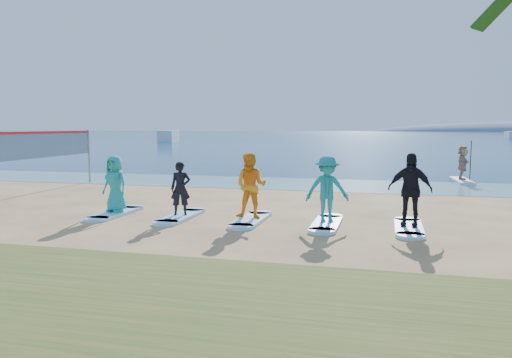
% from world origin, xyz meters
% --- Properties ---
extents(ground, '(600.00, 600.00, 0.00)m').
position_xyz_m(ground, '(0.00, 0.00, 0.00)').
color(ground, tan).
rests_on(ground, ground).
extents(shallow_water, '(600.00, 600.00, 0.00)m').
position_xyz_m(shallow_water, '(0.00, 10.50, 0.01)').
color(shallow_water, teal).
rests_on(shallow_water, ground).
extents(ocean, '(600.00, 600.00, 0.00)m').
position_xyz_m(ocean, '(0.00, 160.00, 0.01)').
color(ocean, navy).
rests_on(ocean, ground).
extents(volleyball_net, '(0.79, 9.06, 2.50)m').
position_xyz_m(volleyball_net, '(-9.04, 4.30, 1.90)').
color(volleyball_net, gray).
rests_on(volleyball_net, ground).
extents(paddleboard, '(0.85, 3.03, 0.12)m').
position_xyz_m(paddleboard, '(8.01, 13.41, 0.06)').
color(paddleboard, silver).
rests_on(paddleboard, ground).
extents(paddleboarder, '(0.60, 1.54, 1.63)m').
position_xyz_m(paddleboarder, '(8.01, 13.41, 0.93)').
color(paddleboarder, tan).
rests_on(paddleboarder, paddleboard).
extents(boat_offshore_a, '(4.19, 7.74, 2.01)m').
position_xyz_m(boat_offshore_a, '(-33.24, 69.67, 0.00)').
color(boat_offshore_a, silver).
rests_on(boat_offshore_a, ground).
extents(boat_offshore_b, '(1.86, 5.69, 1.63)m').
position_xyz_m(boat_offshore_b, '(32.19, 115.79, 0.00)').
color(boat_offshore_b, silver).
rests_on(boat_offshore_b, ground).
extents(surfboard_0, '(0.70, 2.20, 0.09)m').
position_xyz_m(surfboard_0, '(-3.43, 1.05, 0.04)').
color(surfboard_0, '#A4E5FF').
rests_on(surfboard_0, ground).
extents(student_0, '(0.92, 0.70, 1.70)m').
position_xyz_m(student_0, '(-3.43, 1.05, 0.94)').
color(student_0, teal).
rests_on(student_0, surfboard_0).
extents(surfboard_1, '(0.70, 2.20, 0.09)m').
position_xyz_m(surfboard_1, '(-1.30, 1.05, 0.04)').
color(surfboard_1, '#A4E5FF').
rests_on(surfboard_1, ground).
extents(student_1, '(0.66, 0.55, 1.56)m').
position_xyz_m(student_1, '(-1.30, 1.05, 0.87)').
color(student_1, black).
rests_on(student_1, surfboard_1).
extents(surfboard_2, '(0.70, 2.20, 0.09)m').
position_xyz_m(surfboard_2, '(0.82, 1.05, 0.04)').
color(surfboard_2, '#A4E5FF').
rests_on(surfboard_2, ground).
extents(student_2, '(0.91, 0.71, 1.84)m').
position_xyz_m(student_2, '(0.82, 1.05, 1.01)').
color(student_2, orange).
rests_on(student_2, surfboard_2).
extents(surfboard_3, '(0.70, 2.20, 0.09)m').
position_xyz_m(surfboard_3, '(2.95, 1.05, 0.04)').
color(surfboard_3, '#A4E5FF').
rests_on(surfboard_3, ground).
extents(student_3, '(1.30, 0.98, 1.79)m').
position_xyz_m(student_3, '(2.95, 1.05, 0.99)').
color(student_3, teal).
rests_on(student_3, surfboard_3).
extents(surfboard_4, '(0.70, 2.20, 0.09)m').
position_xyz_m(surfboard_4, '(5.08, 1.05, 0.04)').
color(surfboard_4, '#A4E5FF').
rests_on(surfboard_4, ground).
extents(student_4, '(1.16, 0.61, 1.90)m').
position_xyz_m(student_4, '(5.08, 1.05, 1.04)').
color(student_4, black).
rests_on(student_4, surfboard_4).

